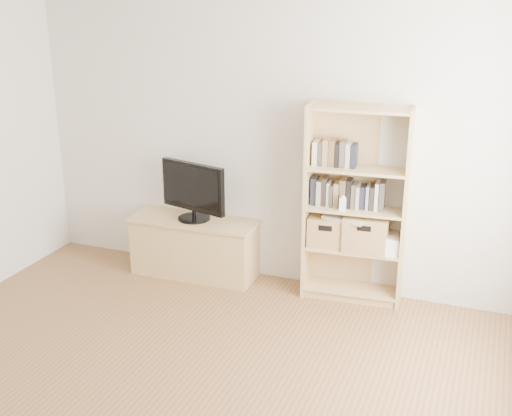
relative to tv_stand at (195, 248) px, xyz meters
The scene contains 11 objects.
back_wall 1.27m from the tv_stand, 16.81° to the left, with size 4.50×0.02×2.60m, color silver.
tv_stand is the anchor object (origin of this frame).
bookshelf 1.55m from the tv_stand, ahead, with size 0.82×0.29×1.65m, color tan.
television 0.54m from the tv_stand, ahead, with size 0.67×0.05×0.53m, color black.
books_row_mid 1.59m from the tv_stand, ahead, with size 0.83×0.16×0.22m, color #1E202D.
books_row_upper 1.60m from the tv_stand, ahead, with size 0.39×0.14×0.21m, color #1E202D.
baby_monitor 1.49m from the tv_stand, ahead, with size 0.06×0.04×0.11m, color white.
basket_left 1.27m from the tv_stand, ahead, with size 0.31×0.25×0.25m, color #AF7E4F.
basket_right 1.58m from the tv_stand, ahead, with size 0.36×0.29×0.29m, color #AF7E4F.
laptop 1.46m from the tv_stand, ahead, with size 0.35×0.24×0.03m, color silver.
magazine_stack 1.75m from the tv_stand, ahead, with size 0.18×0.25×0.12m, color silver.
Camera 1 is at (1.77, -2.55, 2.54)m, focal length 45.00 mm.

